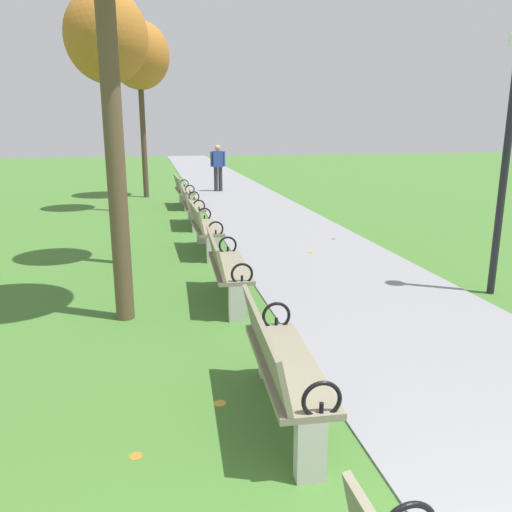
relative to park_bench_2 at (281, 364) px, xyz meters
name	(u,v)px	position (x,y,z in m)	size (l,w,h in m)	color
paved_walkway	(229,189)	(1.95, 15.29, -0.48)	(2.90, 44.00, 0.02)	gray
park_bench_2	(281,364)	(0.00, 0.00, 0.00)	(0.55, 1.62, 0.90)	gray
park_bench_3	(226,266)	(0.00, 2.94, 0.00)	(0.53, 1.62, 0.90)	gray
park_bench_4	(204,227)	(0.00, 5.72, 0.00)	(0.50, 1.61, 0.90)	gray
park_bench_5	(192,206)	(0.00, 8.39, 0.00)	(0.49, 1.61, 0.90)	gray
park_bench_6	(183,190)	(0.00, 11.35, 0.00)	(0.52, 1.61, 0.90)	gray
tree_2	(107,42)	(-1.48, 5.27, 3.07)	(1.28, 1.28, 4.34)	#4C3D2D
tree_3	(110,41)	(-1.75, 11.00, 3.90)	(1.42, 1.42, 5.25)	brown
tree_4	(139,57)	(-1.05, 13.78, 3.89)	(1.87, 1.87, 5.44)	#4C3D2D
pedestrian_walking	(218,165)	(1.47, 14.74, 0.44)	(0.53, 0.23, 1.62)	#2D2D38
lamp_post	(510,124)	(3.70, 2.51, 1.82)	(0.28, 0.28, 3.48)	black
scattered_leaves	(235,271)	(0.34, 4.33, -0.48)	(3.98, 14.54, 0.02)	#93511E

